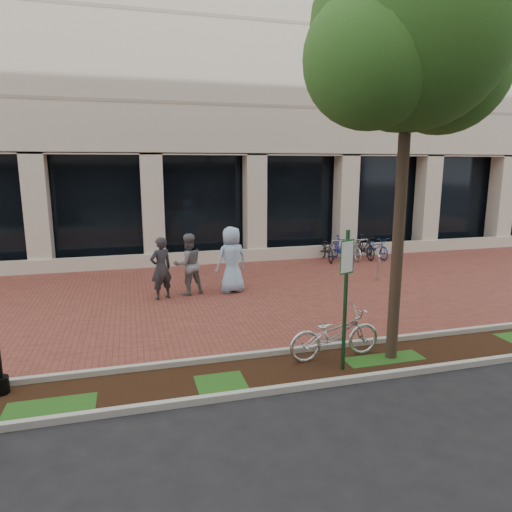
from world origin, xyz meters
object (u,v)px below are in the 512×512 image
object	(u,v)px
pedestrian_right	(232,260)
bollard	(378,267)
parking_sign	(346,284)
pedestrian_mid	(188,264)
street_tree	(412,43)
bike_rack_cluster	(352,248)
pedestrian_left	(161,268)
locked_bicycle	(335,334)

from	to	relation	value
pedestrian_right	bollard	bearing A→B (deg)	165.26
parking_sign	pedestrian_mid	world-z (taller)	parking_sign
pedestrian_right	street_tree	bearing A→B (deg)	95.18
bollard	bike_rack_cluster	distance (m)	3.48
pedestrian_left	pedestrian_right	world-z (taller)	pedestrian_right
street_tree	parking_sign	bearing A→B (deg)	-166.00
locked_bicycle	bike_rack_cluster	xyz separation A→B (m)	(4.87, 8.73, -0.05)
pedestrian_left	pedestrian_mid	xyz separation A→B (m)	(0.81, 0.28, 0.01)
pedestrian_left	pedestrian_right	xyz separation A→B (m)	(2.10, 0.18, 0.10)
pedestrian_left	pedestrian_right	size ratio (longest dim) A/B	0.90
pedestrian_left	parking_sign	bearing A→B (deg)	92.61
parking_sign	locked_bicycle	bearing A→B (deg)	59.32
street_tree	bollard	size ratio (longest dim) A/B	9.01
locked_bicycle	bike_rack_cluster	world-z (taller)	locked_bicycle
locked_bicycle	pedestrian_left	xyz separation A→B (m)	(-3.02, 5.09, 0.39)
pedestrian_mid	pedestrian_right	world-z (taller)	pedestrian_right
locked_bicycle	pedestrian_mid	bearing A→B (deg)	19.27
locked_bicycle	bike_rack_cluster	distance (m)	10.00
street_tree	locked_bicycle	distance (m)	5.53
pedestrian_mid	bollard	xyz separation A→B (m)	(6.30, -0.03, -0.47)
pedestrian_right	bollard	distance (m)	5.04
parking_sign	locked_bicycle	distance (m)	1.30
parking_sign	bike_rack_cluster	distance (m)	10.60
street_tree	bike_rack_cluster	world-z (taller)	street_tree
parking_sign	pedestrian_left	distance (m)	6.42
pedestrian_left	street_tree	bearing A→B (deg)	103.24
pedestrian_right	pedestrian_left	bearing A→B (deg)	-10.66
pedestrian_left	pedestrian_mid	bearing A→B (deg)	174.53
pedestrian_left	pedestrian_mid	world-z (taller)	pedestrian_mid
pedestrian_left	pedestrian_right	bearing A→B (deg)	160.06
pedestrian_right	bike_rack_cluster	world-z (taller)	pedestrian_right
pedestrian_mid	pedestrian_right	bearing A→B (deg)	158.84
street_tree	pedestrian_left	xyz separation A→B (m)	(-4.19, 5.35, -5.00)
bollard	bike_rack_cluster	xyz separation A→B (m)	(0.79, 3.39, 0.01)
pedestrian_right	bollard	xyz separation A→B (m)	(5.01, 0.07, -0.55)
bollard	pedestrian_mid	bearing A→B (deg)	179.70
locked_bicycle	pedestrian_left	world-z (taller)	pedestrian_left
street_tree	pedestrian_mid	size ratio (longest dim) A/B	4.33
street_tree	bollard	distance (m)	8.34
bollard	pedestrian_left	bearing A→B (deg)	-177.99
pedestrian_mid	bike_rack_cluster	bearing A→B (deg)	-171.24
pedestrian_left	bike_rack_cluster	bearing A→B (deg)	179.91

